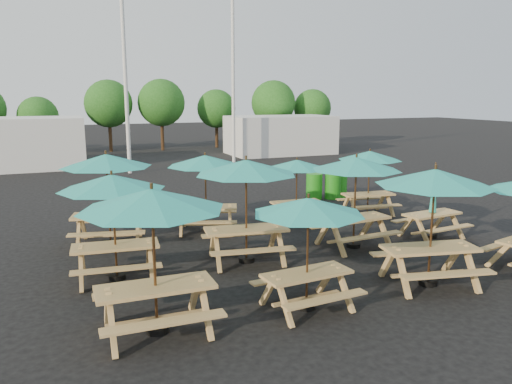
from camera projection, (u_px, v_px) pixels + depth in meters
name	position (u px, v px, depth m)	size (l,w,h in m)	color
ground	(276.00, 239.00, 14.13)	(120.00, 120.00, 0.00)	black
picnic_unit_0	(152.00, 207.00, 8.20)	(2.48, 2.48, 2.55)	#B0864E
picnic_unit_1	(112.00, 187.00, 10.70)	(2.51, 2.51, 2.38)	#B0864E
picnic_unit_2	(106.00, 165.00, 13.30)	(2.89, 2.89, 2.50)	#B0864E
picnic_unit_3	(308.00, 212.00, 9.20)	(2.28, 2.28, 2.19)	#B0864E
picnic_unit_4	(246.00, 172.00, 11.84)	(2.79, 2.79, 2.55)	#B0864E
picnic_unit_5	(205.00, 165.00, 14.56)	(2.86, 2.86, 2.32)	#B0864E
picnic_unit_6	(435.00, 183.00, 10.35)	(2.91, 2.91, 2.55)	#B0864E
picnic_unit_7	(356.00, 168.00, 13.03)	(2.52, 2.52, 2.46)	#B0864E
picnic_unit_8	(297.00, 167.00, 15.71)	(2.07, 2.07, 2.04)	#B0864E
picnic_unit_10	(433.00, 207.00, 14.14)	(1.83, 1.63, 2.18)	#B0864E
picnic_unit_11	(370.00, 159.00, 16.72)	(2.40, 2.40, 2.20)	#B0864E
waste_bin_0	(134.00, 202.00, 16.71)	(0.62, 0.62, 1.00)	gray
waste_bin_1	(314.00, 186.00, 19.55)	(0.62, 0.62, 1.00)	#208E19
waste_bin_2	(333.00, 186.00, 19.61)	(0.62, 0.62, 1.00)	#208E19
waste_bin_3	(339.00, 184.00, 19.94)	(0.62, 0.62, 1.00)	#208E19
mast_0	(124.00, 55.00, 24.94)	(0.20, 0.20, 12.00)	silver
mast_1	(233.00, 60.00, 29.18)	(0.20, 0.20, 12.00)	silver
event_tent_0	(6.00, 144.00, 27.22)	(8.00, 4.00, 2.80)	silver
event_tent_1	(280.00, 135.00, 34.48)	(7.00, 4.00, 2.60)	silver
tree_2	(38.00, 117.00, 32.72)	(2.59, 2.59, 3.93)	#382314
tree_3	(109.00, 104.00, 35.26)	(3.36, 3.36, 5.09)	#382314
tree_4	(161.00, 103.00, 36.19)	(3.41, 3.41, 5.17)	#382314
tree_5	(216.00, 109.00, 38.28)	(2.94, 2.94, 4.45)	#382314
tree_6	(273.00, 103.00, 38.07)	(3.38, 3.38, 5.13)	#382314
tree_7	(312.00, 108.00, 39.45)	(2.95, 2.95, 4.48)	#382314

